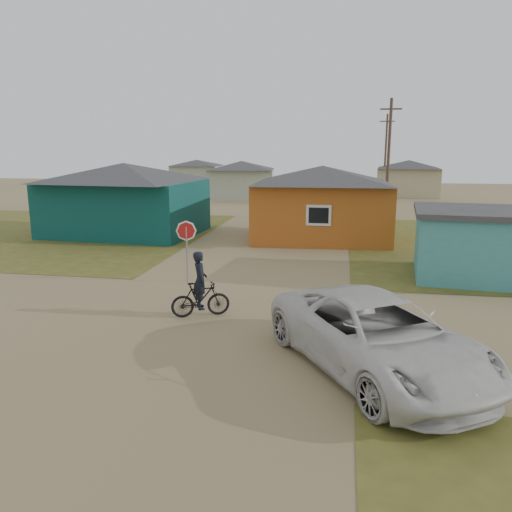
{
  "coord_description": "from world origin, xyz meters",
  "views": [
    {
      "loc": [
        3.66,
        -12.96,
        4.83
      ],
      "look_at": [
        0.85,
        3.0,
        1.3
      ],
      "focal_mm": 35.0,
      "sensor_mm": 36.0,
      "label": 1
    }
  ],
  "objects": [
    {
      "name": "ground",
      "position": [
        0.0,
        0.0,
        0.0
      ],
      "size": [
        120.0,
        120.0,
        0.0
      ],
      "primitive_type": "plane",
      "color": "#8A7750"
    },
    {
      "name": "house_teal",
      "position": [
        -8.5,
        13.5,
        2.05
      ],
      "size": [
        8.93,
        7.08,
        4.0
      ],
      "color": "#0A3C39",
      "rests_on": "ground"
    },
    {
      "name": "house_yellow",
      "position": [
        2.5,
        14.0,
        2.0
      ],
      "size": [
        7.72,
        6.76,
        3.9
      ],
      "color": "#B35A1B",
      "rests_on": "ground"
    },
    {
      "name": "house_pale_north",
      "position": [
        -14.0,
        46.0,
        1.75
      ],
      "size": [
        6.28,
        5.81,
        3.4
      ],
      "color": "#A5AD95",
      "rests_on": "ground"
    },
    {
      "name": "grass_nw",
      "position": [
        -14.0,
        13.0,
        0.01
      ],
      "size": [
        20.0,
        18.0,
        0.0
      ],
      "primitive_type": "cube",
      "color": "brown",
      "rests_on": "ground"
    },
    {
      "name": "stop_sign",
      "position": [
        -1.89,
        4.05,
        1.68
      ],
      "size": [
        0.74,
        0.16,
        2.27
      ],
      "color": "gray",
      "rests_on": "ground"
    },
    {
      "name": "vehicle",
      "position": [
        4.48,
        -2.44,
        0.83
      ],
      "size": [
        5.5,
        6.54,
        1.66
      ],
      "primitive_type": "imported",
      "rotation": [
        0.0,
        0.0,
        0.56
      ],
      "color": "silver",
      "rests_on": "ground"
    },
    {
      "name": "shed_turquoise",
      "position": [
        9.5,
        6.5,
        1.31
      ],
      "size": [
        6.71,
        4.93,
        2.6
      ],
      "color": "teal",
      "rests_on": "ground"
    },
    {
      "name": "utility_pole_far",
      "position": [
        7.5,
        38.0,
        4.14
      ],
      "size": [
        1.4,
        0.2,
        8.0
      ],
      "color": "brown",
      "rests_on": "ground"
    },
    {
      "name": "cyclist",
      "position": [
        -0.34,
        0.44,
        0.71
      ],
      "size": [
        1.76,
        1.14,
        1.94
      ],
      "color": "black",
      "rests_on": "ground"
    },
    {
      "name": "house_beige_east",
      "position": [
        10.0,
        40.0,
        1.86
      ],
      "size": [
        6.95,
        6.05,
        3.6
      ],
      "color": "tan",
      "rests_on": "ground"
    },
    {
      "name": "house_pale_west",
      "position": [
        -6.0,
        34.0,
        1.86
      ],
      "size": [
        7.04,
        6.15,
        3.6
      ],
      "color": "#A5AD95",
      "rests_on": "ground"
    },
    {
      "name": "utility_pole_near",
      "position": [
        6.5,
        22.0,
        4.14
      ],
      "size": [
        1.4,
        0.2,
        8.0
      ],
      "color": "brown",
      "rests_on": "ground"
    }
  ]
}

